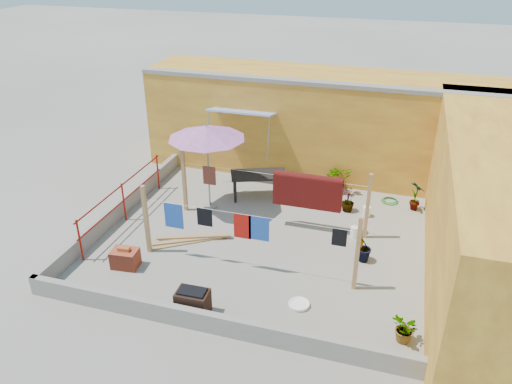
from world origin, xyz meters
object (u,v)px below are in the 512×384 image
plant_back_a (338,179)px  white_basin (299,304)px  water_jug_b (366,211)px  green_hose (390,201)px  brick_stack (125,258)px  brazier (193,302)px  patio_umbrella (207,133)px  outdoor_table (259,176)px  water_jug_a (355,232)px

plant_back_a → white_basin: bearing=-89.4°
water_jug_b → green_hose: (0.58, 1.07, -0.11)m
brick_stack → brazier: (2.18, -1.07, 0.06)m
patio_umbrella → brazier: patio_umbrella is taller
patio_umbrella → outdoor_table: 2.22m
patio_umbrella → green_hose: bearing=20.7°
brazier → green_hose: 7.14m
brick_stack → green_hose: size_ratio=1.31×
green_hose → plant_back_a: 1.65m
patio_umbrella → water_jug_a: bearing=-5.2°
plant_back_a → brazier: bearing=-107.1°
white_basin → water_jug_b: 4.35m
white_basin → plant_back_a: 5.54m
brick_stack → plant_back_a: (4.15, 5.33, 0.20)m
brick_stack → water_jug_b: brick_stack is taller
patio_umbrella → green_hose: size_ratio=5.45×
brick_stack → plant_back_a: 6.76m
green_hose → outdoor_table: bearing=-167.9°
brick_stack → green_hose: (5.74, 5.12, -0.19)m
patio_umbrella → green_hose: 5.71m
green_hose → plant_back_a: plant_back_a is taller
water_jug_b → plant_back_a: 1.65m
brick_stack → white_basin: bearing=-2.7°
brick_stack → water_jug_a: size_ratio=1.88×
patio_umbrella → brazier: (1.35, -4.32, -1.98)m
outdoor_table → plant_back_a: plant_back_a is taller
water_jug_a → brick_stack: bearing=-150.0°
brazier → water_jug_b: bearing=59.8°
patio_umbrella → green_hose: patio_umbrella is taller
water_jug_a → green_hose: size_ratio=0.70×
plant_back_a → green_hose: bearing=-7.8°
outdoor_table → brick_stack: outdoor_table is taller
brazier → white_basin: bearing=23.2°
outdoor_table → water_jug_b: 3.25m
patio_umbrella → plant_back_a: (3.33, 2.08, -1.83)m
brick_stack → outdoor_table: bearing=65.5°
patio_umbrella → plant_back_a: 4.33m
patio_umbrella → white_basin: size_ratio=5.89×
water_jug_b → green_hose: 1.22m
brazier → water_jug_a: brazier is taller
water_jug_a → outdoor_table: bearing=154.6°
brazier → water_jug_b: brazier is taller
outdoor_table → plant_back_a: 2.43m
brazier → plant_back_a: bearing=72.9°
water_jug_a → green_hose: 2.37m
brick_stack → brazier: size_ratio=0.96×
outdoor_table → water_jug_a: (3.01, -1.43, -0.53)m
water_jug_a → plant_back_a: plant_back_a is taller
water_jug_b → green_hose: bearing=61.3°
outdoor_table → brick_stack: bearing=-114.5°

